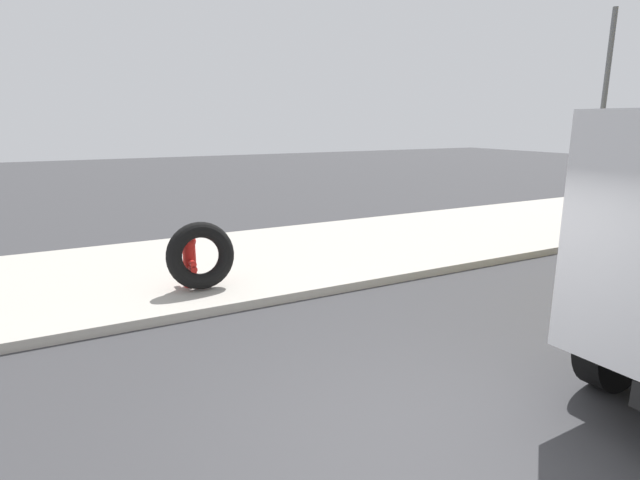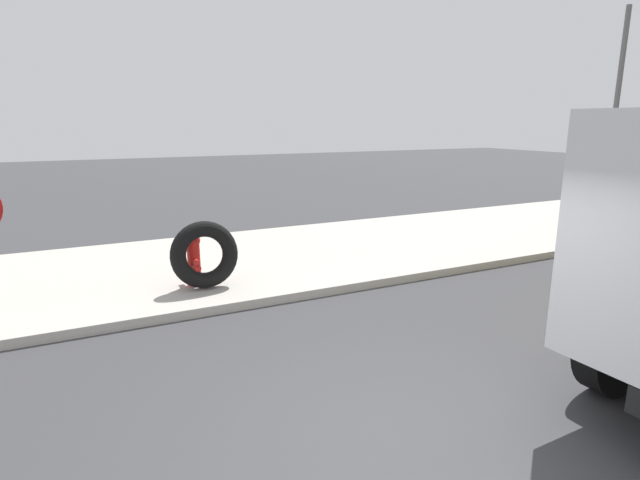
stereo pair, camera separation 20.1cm
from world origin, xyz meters
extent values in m
plane|color=#38383A|center=(0.00, 0.00, 0.00)|extent=(80.00, 80.00, 0.00)
cube|color=#ADA89E|center=(0.00, 6.50, 0.07)|extent=(36.00, 5.00, 0.15)
cylinder|color=red|center=(-0.60, 5.15, 0.51)|extent=(0.22, 0.22, 0.73)
sphere|color=red|center=(-0.60, 5.15, 0.94)|extent=(0.25, 0.25, 0.25)
cylinder|color=red|center=(-0.60, 4.96, 0.60)|extent=(0.10, 0.17, 0.10)
cylinder|color=red|center=(-0.60, 5.35, 0.60)|extent=(0.10, 0.17, 0.10)
cylinder|color=red|center=(-0.60, 4.96, 0.51)|extent=(0.12, 0.17, 0.12)
torus|color=black|center=(-0.47, 4.92, 0.73)|extent=(1.15, 0.45, 1.15)
cylinder|color=black|center=(2.75, -0.12, 0.55)|extent=(1.11, 0.34, 1.10)
cylinder|color=#595B5E|center=(9.43, 4.72, 2.81)|extent=(0.12, 0.12, 5.33)
camera|label=1|loc=(-2.52, -3.11, 2.90)|focal=28.25mm
camera|label=2|loc=(-2.34, -3.20, 2.90)|focal=28.25mm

